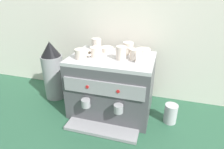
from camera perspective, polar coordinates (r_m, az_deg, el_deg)
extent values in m
plane|color=#28563D|center=(1.42, 0.00, -10.40)|extent=(4.00, 4.00, 0.00)
cube|color=silver|center=(1.45, 3.28, 15.22)|extent=(2.80, 0.03, 1.15)
cube|color=#4C4C51|center=(1.32, 0.00, -3.50)|extent=(0.54, 0.38, 0.39)
cube|color=#B7B7BC|center=(1.23, 0.00, 4.90)|extent=(0.54, 0.38, 0.02)
cube|color=#939399|center=(1.11, -2.81, -4.24)|extent=(0.50, 0.01, 0.09)
cylinder|color=red|center=(1.14, -7.46, -3.72)|extent=(0.02, 0.01, 0.02)
cylinder|color=red|center=(1.08, 1.84, -5.11)|extent=(0.02, 0.01, 0.02)
cube|color=#939399|center=(1.23, -3.23, -16.11)|extent=(0.46, 0.12, 0.02)
cylinder|color=#939399|center=(1.18, -7.87, -8.50)|extent=(0.06, 0.06, 0.05)
cylinder|color=#939399|center=(1.12, 1.95, -10.21)|extent=(0.06, 0.06, 0.05)
cylinder|color=beige|center=(1.30, 4.84, 8.12)|extent=(0.07, 0.07, 0.07)
torus|color=beige|center=(1.35, 4.82, 8.71)|extent=(0.02, 0.05, 0.05)
cylinder|color=beige|center=(1.18, 7.17, 6.01)|extent=(0.07, 0.07, 0.07)
torus|color=beige|center=(1.13, 7.25, 5.24)|extent=(0.02, 0.05, 0.05)
cylinder|color=beige|center=(1.17, 2.72, 6.51)|extent=(0.06, 0.06, 0.08)
torus|color=beige|center=(1.20, 4.41, 6.92)|extent=(0.04, 0.05, 0.06)
cylinder|color=beige|center=(1.23, -4.77, 6.86)|extent=(0.08, 0.08, 0.06)
torus|color=beige|center=(1.21, -6.89, 6.48)|extent=(0.04, 0.04, 0.05)
cylinder|color=beige|center=(1.38, -4.71, 9.20)|extent=(0.07, 0.07, 0.08)
torus|color=beige|center=(1.42, -4.05, 9.70)|extent=(0.01, 0.06, 0.06)
cylinder|color=beige|center=(1.20, -9.39, 6.16)|extent=(0.07, 0.07, 0.06)
torus|color=beige|center=(1.23, -7.50, 6.64)|extent=(0.04, 0.05, 0.05)
cylinder|color=beige|center=(1.32, -1.53, 7.59)|extent=(0.09, 0.09, 0.03)
cylinder|color=beige|center=(1.33, -1.53, 7.10)|extent=(0.05, 0.05, 0.01)
cylinder|color=beige|center=(1.28, 9.38, 6.78)|extent=(0.10, 0.10, 0.04)
cylinder|color=beige|center=(1.28, 9.33, 6.15)|extent=(0.05, 0.05, 0.01)
cylinder|color=#939399|center=(1.56, -17.04, -0.69)|extent=(0.16, 0.16, 0.35)
cone|color=black|center=(1.48, -18.15, 7.34)|extent=(0.15, 0.15, 0.11)
cylinder|color=#B7B7BC|center=(1.32, 17.20, -11.14)|extent=(0.08, 0.08, 0.13)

